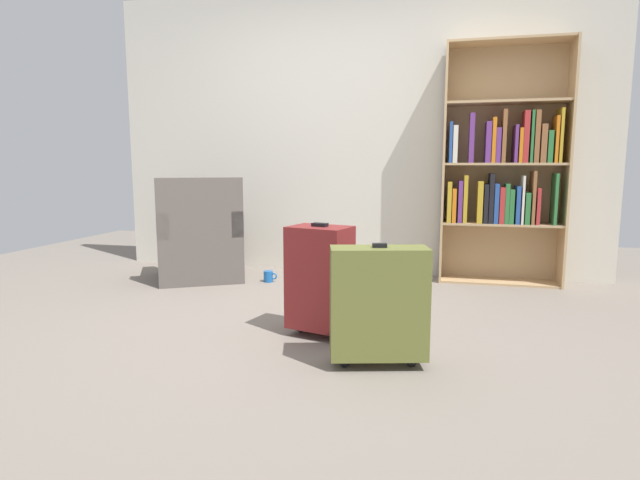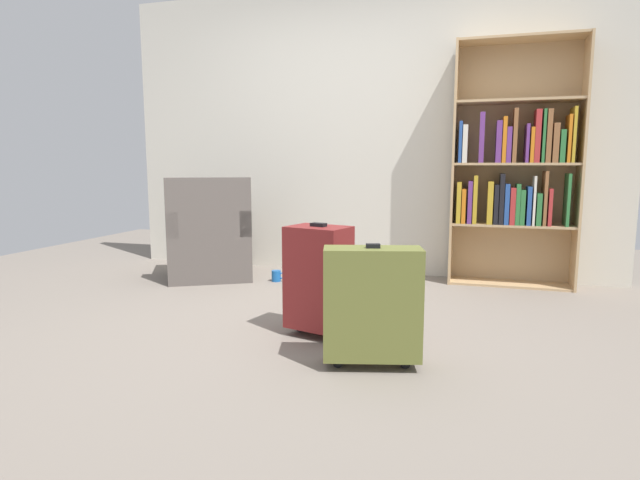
# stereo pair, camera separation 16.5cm
# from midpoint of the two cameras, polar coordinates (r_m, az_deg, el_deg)

# --- Properties ---
(ground_plane) EXTENTS (8.01, 8.01, 0.00)m
(ground_plane) POSITION_cam_midpoint_polar(r_m,az_deg,el_deg) (3.24, -1.13, -9.79)
(ground_plane) COLOR slate
(back_wall) EXTENTS (4.58, 0.10, 2.60)m
(back_wall) POSITION_cam_midpoint_polar(r_m,az_deg,el_deg) (4.90, 5.66, 11.71)
(back_wall) COLOR beige
(back_wall) RESTS_ON ground
(bookshelf) EXTENTS (1.00, 0.30, 2.00)m
(bookshelf) POSITION_cam_midpoint_polar(r_m,az_deg,el_deg) (4.61, 21.62, 7.35)
(bookshelf) COLOR tan
(bookshelf) RESTS_ON ground
(armchair) EXTENTS (0.95, 0.95, 0.90)m
(armchair) POSITION_cam_midpoint_polar(r_m,az_deg,el_deg) (4.70, -11.06, -0.29)
(armchair) COLOR #59514C
(armchair) RESTS_ON ground
(mug) EXTENTS (0.12, 0.08, 0.10)m
(mug) POSITION_cam_midpoint_polar(r_m,az_deg,el_deg) (4.51, -3.76, -3.97)
(mug) COLOR #1959A5
(mug) RESTS_ON ground
(suitcase_dark_red) EXTENTS (0.40, 0.33, 0.67)m
(suitcase_dark_red) POSITION_cam_midpoint_polar(r_m,az_deg,el_deg) (3.05, 1.39, -4.15)
(suitcase_dark_red) COLOR maroon
(suitcase_dark_red) RESTS_ON ground
(suitcase_olive) EXTENTS (0.51, 0.31, 0.63)m
(suitcase_olive) POSITION_cam_midpoint_polar(r_m,az_deg,el_deg) (2.59, 7.60, -6.97)
(suitcase_olive) COLOR brown
(suitcase_olive) RESTS_ON ground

